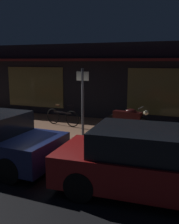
{
  "coord_description": "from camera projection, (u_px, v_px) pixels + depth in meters",
  "views": [
    {
      "loc": [
        4.38,
        -6.5,
        2.79
      ],
      "look_at": [
        0.82,
        2.4,
        0.95
      ],
      "focal_mm": 42.57,
      "sensor_mm": 36.0,
      "label": 1
    }
  ],
  "objects": [
    {
      "name": "sidewalk_slab",
      "position": [
        76.0,
        129.0,
        10.77
      ],
      "size": [
        18.0,
        4.0,
        0.15
      ],
      "primitive_type": "cube",
      "color": "#8C6047",
      "rests_on": "ground_plane"
    },
    {
      "name": "motorcycle",
      "position": [
        128.0,
        118.0,
        10.1
      ],
      "size": [
        1.7,
        0.55,
        0.97
      ],
      "color": "black",
      "rests_on": "sidewalk_slab"
    },
    {
      "name": "storefront_building",
      "position": [
        104.0,
        81.0,
        13.54
      ],
      "size": [
        18.0,
        3.3,
        3.6
      ],
      "color": "black",
      "rests_on": "ground_plane"
    },
    {
      "name": "parked_car_across",
      "position": [
        151.0,
        162.0,
        5.57
      ],
      "size": [
        4.2,
        2.0,
        1.42
      ],
      "color": "black",
      "rests_on": "ground_plane"
    },
    {
      "name": "sign_post",
      "position": [
        83.0,
        100.0,
        9.0
      ],
      "size": [
        0.44,
        0.09,
        2.4
      ],
      "color": "#47474C",
      "rests_on": "sidewalk_slab"
    },
    {
      "name": "ground_plane",
      "position": [
        35.0,
        155.0,
        8.05
      ],
      "size": [
        60.0,
        60.0,
        0.0
      ],
      "primitive_type": "plane",
      "color": "black"
    },
    {
      "name": "bicycle_parked",
      "position": [
        62.0,
        117.0,
        11.04
      ],
      "size": [
        1.64,
        0.44,
        0.91
      ],
      "color": "black",
      "rests_on": "sidewalk_slab"
    }
  ]
}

